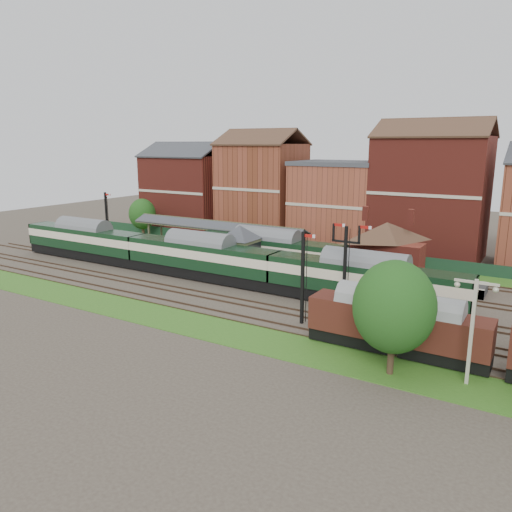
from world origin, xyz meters
The scene contains 20 objects.
ground centered at (0.00, 0.00, 0.00)m, with size 160.00×160.00×0.00m, color #473D33.
grass_back centered at (0.00, 16.00, 0.03)m, with size 90.00×4.50×0.06m, color #2D6619.
grass_front centered at (0.00, -12.00, 0.03)m, with size 90.00×5.00×0.06m, color #2D6619.
fence centered at (0.00, 18.00, 0.75)m, with size 90.00×0.12×1.50m, color #193823.
platform centered at (-5.00, 9.75, 0.50)m, with size 55.00×3.40×1.00m, color #2D2D2D.
signal_box centered at (-3.00, 3.25, 3.19)m, with size 5.40×5.40×6.00m.
brick_hut centered at (5.00, 3.25, 1.20)m, with size 3.20×2.64×2.94m.
station_building centered at (12.00, 9.75, 3.96)m, with size 8.10×8.10×5.90m.
canopy centered at (-11.00, 9.75, 4.58)m, with size 26.00×3.89×4.08m.
semaphore_bracket centered at (12.04, -2.50, 4.63)m, with size 3.60×0.25×8.18m.
semaphore_platform_end centered at (-29.98, 8.00, 4.16)m, with size 1.23×0.25×8.00m.
semaphore_siding centered at (10.02, -7.00, 4.16)m, with size 1.23×0.25×8.00m.
yard_lamp centered at (24.00, -11.50, 3.99)m, with size 2.60×0.22×7.00m.
town_backdrop centered at (-0.18, 25.00, 7.00)m, with size 69.00×10.00×16.00m.
dmu_train centered at (-6.26, 0.00, 2.59)m, with size 57.92×3.04×4.45m.
platform_railcar centered at (-1.26, 6.50, 2.57)m, with size 19.18×3.02×4.42m.
goods_van_a centered at (15.33, -9.00, 2.17)m, with size 6.31×2.73×3.83m.
goods_van_b centered at (22.14, -9.00, 2.08)m, with size 6.03×2.62×3.66m.
tree_far centered at (19.36, -12.65, 4.74)m, with size 5.38×5.38×7.85m.
tree_back centered at (-30.04, 15.56, 3.84)m, with size 4.35×4.35×6.36m.
Camera 1 is at (27.74, -43.70, 15.17)m, focal length 35.00 mm.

